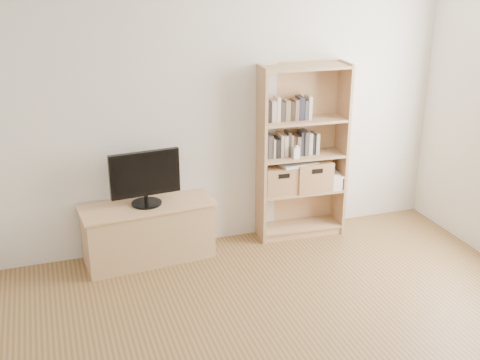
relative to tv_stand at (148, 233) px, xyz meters
name	(u,v)px	position (x,y,z in m)	size (l,w,h in m)	color
back_wall	(215,109)	(0.71, 0.21, 1.04)	(4.50, 0.02, 2.60)	silver
tv_stand	(148,233)	(0.00, 0.00, 0.00)	(1.14, 0.43, 0.52)	#A67955
bookshelf	(302,153)	(1.52, 0.06, 0.59)	(0.85, 0.30, 1.69)	#A67955
television	(145,178)	(0.00, 0.00, 0.53)	(0.62, 0.05, 0.49)	black
books_row_mid	(302,143)	(1.52, 0.08, 0.67)	(0.79, 0.15, 0.21)	#222633
books_row_upper	(284,111)	(1.34, 0.09, 1.01)	(0.34, 0.13, 0.18)	#222633
baby_monitor	(296,153)	(1.42, -0.03, 0.62)	(0.06, 0.04, 0.11)	white
basket_left	(279,179)	(1.30, 0.07, 0.34)	(0.33, 0.27, 0.27)	#9B7146
basket_right	(311,174)	(1.63, 0.05, 0.36)	(0.35, 0.29, 0.29)	#9B7146
laptop	(296,163)	(1.46, 0.05, 0.49)	(0.35, 0.25, 0.03)	silver
magazine_stack	(329,180)	(1.81, 0.04, 0.27)	(0.19, 0.28, 0.13)	silver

